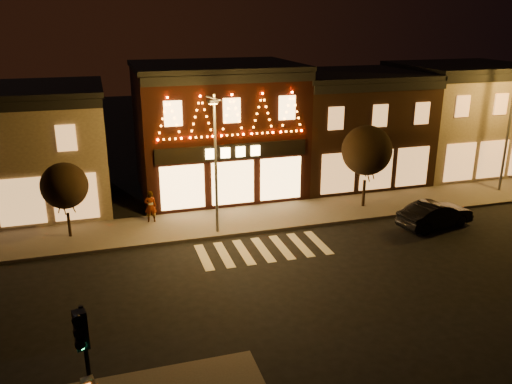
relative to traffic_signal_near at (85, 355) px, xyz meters
name	(u,v)px	position (x,y,z in m)	size (l,w,h in m)	color
ground	(291,287)	(8.11, 7.18, -3.24)	(120.00, 120.00, 0.00)	black
sidewalk_far	(275,216)	(10.11, 15.18, -3.17)	(44.00, 4.00, 0.15)	#47423D
building_pulp	(217,128)	(8.11, 21.16, 0.92)	(10.20, 8.34, 8.30)	black
building_right_a	(349,126)	(17.61, 21.17, 0.52)	(9.20, 8.28, 7.50)	#321C11
building_right_b	(459,117)	(26.61, 21.17, 0.67)	(9.20, 8.28, 7.80)	#6A5B4B
traffic_signal_near	(85,355)	(0.00, 0.00, 0.00)	(0.36, 0.46, 4.38)	black
streetlamp_mid	(215,155)	(6.32, 13.57, 1.19)	(0.70, 1.67, 7.30)	#59595E
tree_left	(64,186)	(-1.14, 15.39, -0.32)	(2.37, 2.37, 3.96)	black
tree_right	(367,150)	(15.73, 15.12, 0.36)	(2.95, 2.95, 4.93)	black
dark_sedan	(435,214)	(18.10, 11.30, -2.52)	(1.53, 4.39, 1.45)	black
pedestrian	(150,206)	(3.15, 16.23, -2.18)	(0.66, 0.43, 1.81)	gray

